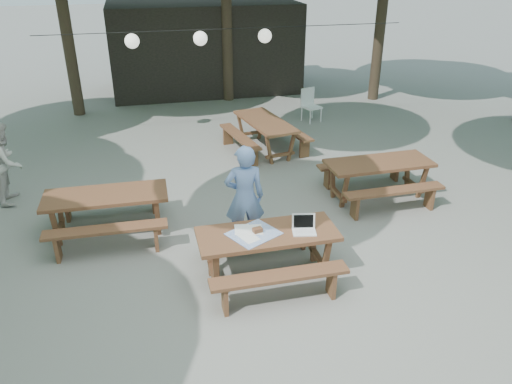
{
  "coord_description": "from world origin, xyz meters",
  "views": [
    {
      "loc": [
        -1.79,
        -6.32,
        4.4
      ],
      "look_at": [
        -0.21,
        0.26,
        1.05
      ],
      "focal_mm": 35.0,
      "sensor_mm": 36.0,
      "label": 1
    }
  ],
  "objects_px": {
    "main_picnic_table": "(267,254)",
    "woman": "(245,197)",
    "second_person": "(6,162)",
    "picnic_table_nw": "(108,213)",
    "plastic_chair": "(311,112)"
  },
  "relations": [
    {
      "from": "main_picnic_table",
      "to": "woman",
      "type": "bearing_deg",
      "value": 98.04
    },
    {
      "from": "second_person",
      "to": "woman",
      "type": "bearing_deg",
      "value": -123.08
    },
    {
      "from": "picnic_table_nw",
      "to": "second_person",
      "type": "relative_size",
      "value": 1.29
    },
    {
      "from": "plastic_chair",
      "to": "main_picnic_table",
      "type": "bearing_deg",
      "value": -133.7
    },
    {
      "from": "main_picnic_table",
      "to": "picnic_table_nw",
      "type": "relative_size",
      "value": 0.99
    },
    {
      "from": "main_picnic_table",
      "to": "woman",
      "type": "distance_m",
      "value": 1.05
    },
    {
      "from": "woman",
      "to": "picnic_table_nw",
      "type": "bearing_deg",
      "value": -17.02
    },
    {
      "from": "main_picnic_table",
      "to": "plastic_chair",
      "type": "xyz_separation_m",
      "value": [
        3.03,
        6.76,
        -0.13
      ]
    },
    {
      "from": "woman",
      "to": "second_person",
      "type": "height_order",
      "value": "woman"
    },
    {
      "from": "main_picnic_table",
      "to": "picnic_table_nw",
      "type": "height_order",
      "value": "same"
    },
    {
      "from": "second_person",
      "to": "main_picnic_table",
      "type": "bearing_deg",
      "value": -130.52
    },
    {
      "from": "picnic_table_nw",
      "to": "second_person",
      "type": "distance_m",
      "value": 2.56
    },
    {
      "from": "main_picnic_table",
      "to": "second_person",
      "type": "xyz_separation_m",
      "value": [
        -4.11,
        3.53,
        0.4
      ]
    },
    {
      "from": "woman",
      "to": "plastic_chair",
      "type": "relative_size",
      "value": 1.92
    },
    {
      "from": "main_picnic_table",
      "to": "woman",
      "type": "relative_size",
      "value": 1.16
    }
  ]
}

